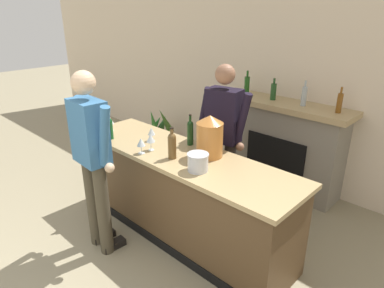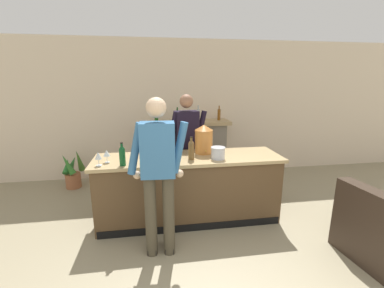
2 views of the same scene
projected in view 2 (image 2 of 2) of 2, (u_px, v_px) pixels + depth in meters
wall_back_panel at (185, 109)px, 5.29m from camera, size 12.00×0.07×2.75m
bar_counter at (189, 188)px, 3.63m from camera, size 2.56×0.73×0.94m
fireplace_stone at (189, 149)px, 5.23m from camera, size 1.63×0.52×1.50m
armchair_black at (383, 237)px, 2.84m from camera, size 0.88×0.86×0.85m
potted_plant_corner at (73, 172)px, 4.76m from camera, size 0.38×0.37×0.76m
person_customer at (158, 172)px, 2.76m from camera, size 0.66×0.32×1.80m
person_bartender at (187, 144)px, 4.09m from camera, size 0.65×0.35×1.75m
copper_dispenser at (204, 139)px, 3.65m from camera, size 0.26×0.30×0.41m
ice_bucket_steel at (218, 153)px, 3.40m from camera, size 0.19×0.19×0.16m
wine_bottle_chardonnay_pale at (191, 149)px, 3.36m from camera, size 0.08×0.08×0.31m
wine_bottle_cabernet_heavy at (122, 155)px, 3.13m from camera, size 0.07×0.07×0.29m
wine_bottle_rose_blush at (180, 143)px, 3.70m from camera, size 0.07×0.07×0.33m
wine_glass_by_dispenser at (107, 153)px, 3.24m from camera, size 0.08×0.08×0.17m
wine_glass_front_right at (98, 156)px, 3.12m from camera, size 0.08×0.08×0.18m
wine_glass_mid_counter at (169, 155)px, 3.20m from camera, size 0.08×0.08×0.16m
wine_glass_back_row at (169, 151)px, 3.31m from camera, size 0.09×0.09×0.17m
wine_glass_front_left at (154, 150)px, 3.45m from camera, size 0.08×0.08×0.15m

